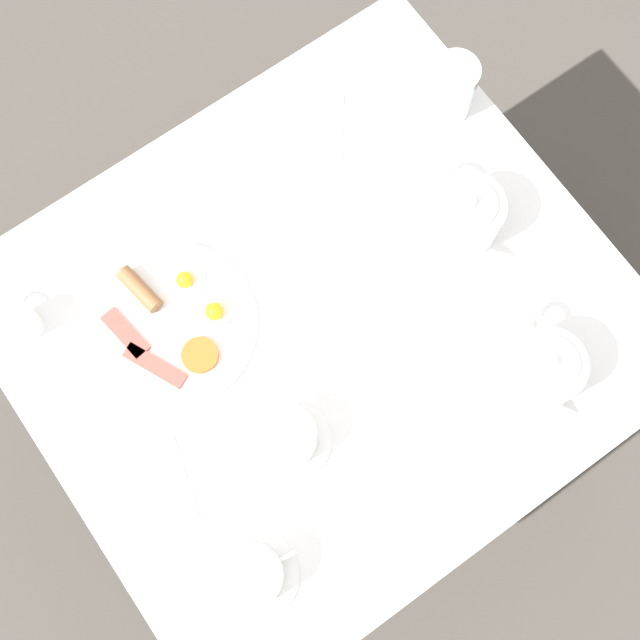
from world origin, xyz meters
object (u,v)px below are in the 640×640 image
breakfast_plate (171,322)px  creamer_jug (21,321)px  napkin_folded (327,319)px  fork_by_plate (412,485)px  water_glass_tall (452,88)px  knife_by_plate (338,151)px  teapot_far (543,369)px  spoon_for_tea (183,481)px  teapot_near (466,215)px  teacup_with_saucer_left (287,438)px  teacup_with_saucer_right (254,575)px

breakfast_plate → creamer_jug: bearing=55.8°
napkin_folded → fork_by_plate: size_ratio=0.95×
water_glass_tall → napkin_folded: 0.45m
creamer_jug → breakfast_plate: bearing=-124.2°
fork_by_plate → knife_by_plate: (0.53, -0.24, 0.00)m
napkin_folded → fork_by_plate: (-0.29, 0.05, -0.00)m
breakfast_plate → knife_by_plate: 0.41m
teapot_far → spoon_for_tea: 0.59m
knife_by_plate → spoon_for_tea: 0.61m
knife_by_plate → spoon_for_tea: same height
teapot_near → teacup_with_saucer_left: teapot_near is taller
teacup_with_saucer_left → knife_by_plate: (0.36, -0.36, -0.03)m
water_glass_tall → fork_by_plate: size_ratio=0.71×
breakfast_plate → teapot_far: teapot_far is taller
breakfast_plate → fork_by_plate: breakfast_plate is taller
creamer_jug → fork_by_plate: 0.67m
teacup_with_saucer_right → napkin_folded: 0.42m
teacup_with_saucer_right → water_glass_tall: 0.85m
teacup_with_saucer_right → fork_by_plate: (-0.03, -0.28, -0.03)m
creamer_jug → napkin_folded: 0.49m
breakfast_plate → teacup_with_saucer_right: teacup_with_saucer_right is taller
napkin_folded → fork_by_plate: 0.30m
creamer_jug → napkin_folded: creamer_jug is taller
creamer_jug → knife_by_plate: (-0.04, -0.60, -0.03)m
breakfast_plate → teapot_near: size_ratio=1.40×
knife_by_plate → fork_by_plate: bearing=155.8°
fork_by_plate → spoon_for_tea: same height
teapot_near → water_glass_tall: bearing=161.9°
creamer_jug → teacup_with_saucer_left: bearing=-148.9°
teacup_with_saucer_right → creamer_jug: (0.54, 0.08, 0.00)m
teacup_with_saucer_left → fork_by_plate: size_ratio=0.81×
teacup_with_saucer_right → knife_by_plate: (0.50, -0.51, -0.03)m
teacup_with_saucer_right → knife_by_plate: teacup_with_saucer_right is taller
teapot_far → napkin_folded: 0.35m
spoon_for_tea → teapot_far: bearing=-108.7°
teapot_near → teapot_far: 0.28m
breakfast_plate → teapot_near: (-0.14, -0.49, 0.04)m
water_glass_tall → teacup_with_saucer_right: bearing=122.6°
teapot_near → creamer_jug: (0.27, 0.69, -0.02)m
breakfast_plate → creamer_jug: (0.13, 0.20, 0.03)m
spoon_for_tea → water_glass_tall: bearing=-69.2°
napkin_folded → fork_by_plate: bearing=170.8°
teacup_with_saucer_left → napkin_folded: teacup_with_saucer_left is taller
teapot_near → teapot_far: (-0.27, 0.06, 0.00)m
breakfast_plate → teapot_far: size_ratio=1.53×
breakfast_plate → water_glass_tall: water_glass_tall is taller
teapot_near → knife_by_plate: bearing=-145.8°
water_glass_tall → fork_by_plate: bearing=137.7°
teapot_far → knife_by_plate: teapot_far is taller
teapot_far → fork_by_plate: teapot_far is taller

